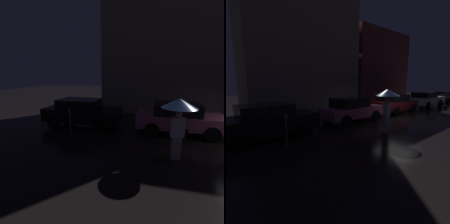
# 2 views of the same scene
# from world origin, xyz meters

# --- Properties ---
(building_facade_left) EXTENTS (9.44, 3.00, 10.98)m
(building_facade_left) POSITION_xyz_m (-3.54, 6.50, 5.49)
(building_facade_left) COLOR gray
(building_facade_left) RESTS_ON ground
(parked_car_black) EXTENTS (4.24, 1.95, 1.52)m
(parked_car_black) POSITION_xyz_m (-8.31, 1.40, 0.80)
(parked_car_black) COLOR black
(parked_car_black) RESTS_ON ground
(parked_car_pink) EXTENTS (4.13, 1.98, 1.50)m
(parked_car_pink) POSITION_xyz_m (-3.19, 1.40, 0.79)
(parked_car_pink) COLOR #DB6684
(parked_car_pink) RESTS_ON ground
(pedestrian_with_umbrella) EXTENTS (1.16, 1.16, 2.15)m
(pedestrian_with_umbrella) POSITION_xyz_m (-3.57, -1.46, 1.73)
(pedestrian_with_umbrella) COLOR beige
(pedestrian_with_umbrella) RESTS_ON ground
(parking_meter) EXTENTS (0.12, 0.10, 1.30)m
(parking_meter) POSITION_xyz_m (-8.21, -0.22, 0.81)
(parking_meter) COLOR #4C5154
(parking_meter) RESTS_ON ground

